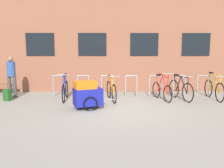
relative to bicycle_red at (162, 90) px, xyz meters
The scene contains 11 objects.
ground_plane 2.15m from the bicycle_red, 140.73° to the right, with size 42.00×42.00×0.00m, color gray.
storefront_building 5.76m from the bicycle_red, 109.73° to the left, with size 28.00×5.49×6.93m.
bike_rack 1.28m from the bicycle_red, 154.03° to the left, with size 6.52×0.05×0.92m.
bicycle_red is the anchor object (origin of this frame).
bicycle_blue 3.80m from the bicycle_red, behind, with size 0.44×1.74×1.08m.
bicycle_yellow 2.10m from the bicycle_red, ahead, with size 0.44×1.79×1.07m.
bicycle_orange 1.98m from the bicycle_red, behind, with size 0.50×1.70×1.01m.
bicycle_black 0.75m from the bicycle_red, ahead, with size 0.56×1.70×1.00m.
bike_trailer 3.09m from the bicycle_red, 154.53° to the right, with size 1.47×0.88×0.94m.
person_by_bench 6.09m from the bicycle_red, behind, with size 0.36×0.32×1.70m.
backpack 5.99m from the bicycle_red, behind, with size 0.28×0.20×0.44m, color #1E4C1E.
Camera 1 is at (-0.39, -7.20, 1.86)m, focal length 35.56 mm.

